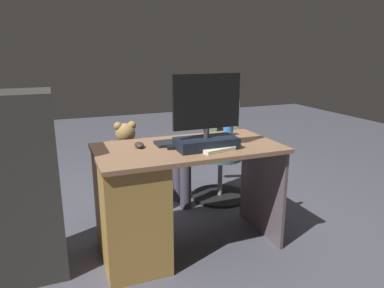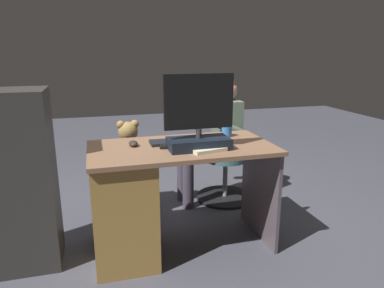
% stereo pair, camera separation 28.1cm
% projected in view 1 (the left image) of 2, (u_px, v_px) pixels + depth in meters
% --- Properties ---
extents(ground_plane, '(10.00, 10.00, 0.00)m').
position_uv_depth(ground_plane, '(173.00, 224.00, 2.89)').
color(ground_plane, '#454651').
extents(desk, '(1.23, 0.65, 0.75)m').
position_uv_depth(desk, '(144.00, 201.00, 2.36)').
color(desk, brown).
rests_on(desk, ground_plane).
extents(monitor, '(0.45, 0.20, 0.48)m').
position_uv_depth(monitor, '(206.00, 126.00, 2.29)').
color(monitor, black).
rests_on(monitor, desk).
extents(keyboard, '(0.42, 0.14, 0.02)m').
position_uv_depth(keyboard, '(185.00, 142.00, 2.46)').
color(keyboard, black).
rests_on(keyboard, desk).
extents(computer_mouse, '(0.06, 0.10, 0.04)m').
position_uv_depth(computer_mouse, '(139.00, 145.00, 2.34)').
color(computer_mouse, '#2F2522').
rests_on(computer_mouse, desk).
extents(cup, '(0.07, 0.07, 0.09)m').
position_uv_depth(cup, '(228.00, 130.00, 2.66)').
color(cup, '#3372BF').
rests_on(cup, desk).
extents(tv_remote, '(0.07, 0.16, 0.02)m').
position_uv_depth(tv_remote, '(170.00, 146.00, 2.36)').
color(tv_remote, black).
rests_on(tv_remote, desk).
extents(notebook_binder, '(0.28, 0.34, 0.02)m').
position_uv_depth(notebook_binder, '(208.00, 146.00, 2.34)').
color(notebook_binder, beige).
rests_on(notebook_binder, desk).
extents(office_chair_teddy, '(0.50, 0.50, 0.44)m').
position_uv_depth(office_chair_teddy, '(128.00, 186.00, 3.01)').
color(office_chair_teddy, black).
rests_on(office_chair_teddy, ground_plane).
extents(teddy_bear, '(0.25, 0.25, 0.37)m').
position_uv_depth(teddy_bear, '(126.00, 145.00, 2.93)').
color(teddy_bear, olive).
rests_on(teddy_bear, office_chair_teddy).
extents(visitor_chair, '(0.53, 0.53, 0.44)m').
position_uv_depth(visitor_chair, '(220.00, 173.00, 3.36)').
color(visitor_chair, black).
rests_on(visitor_chair, ground_plane).
extents(person, '(0.55, 0.49, 1.13)m').
position_uv_depth(person, '(212.00, 131.00, 3.21)').
color(person, '#566754').
rests_on(person, ground_plane).
extents(equipment_rack, '(0.44, 0.36, 1.15)m').
position_uv_depth(equipment_rack, '(21.00, 188.00, 2.12)').
color(equipment_rack, '#30302D').
rests_on(equipment_rack, ground_plane).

